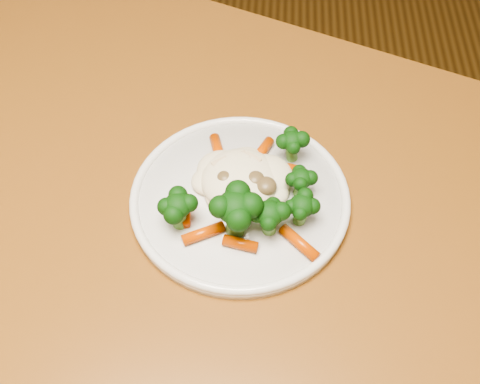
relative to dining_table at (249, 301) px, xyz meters
The scene contains 3 objects.
dining_table is the anchor object (origin of this frame).
plate 0.13m from the dining_table, 103.58° to the left, with size 0.24×0.24×0.01m, color white.
meal 0.15m from the dining_table, 96.82° to the left, with size 0.17×0.16×0.05m.
Camera 1 is at (-0.30, -0.50, 1.28)m, focal length 45.00 mm.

